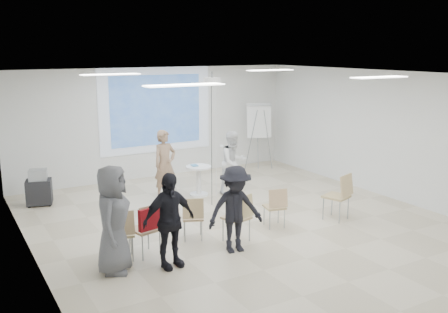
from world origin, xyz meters
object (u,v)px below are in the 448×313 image
pedestal_table (199,179)px  chair_left_inner (193,215)px  chair_right_far (340,193)px  audience_mid (235,204)px  player_left (165,160)px  player_right (234,159)px  chair_center (239,214)px  av_cart (39,189)px  audience_outer (113,213)px  chair_right_inner (276,204)px  chair_left_mid (148,226)px  flipchart_easel (259,121)px  chair_far_left (121,231)px  laptop (192,216)px  audience_left (169,214)px

pedestal_table → chair_left_inner: (-1.41, -2.50, 0.07)m
chair_right_far → audience_mid: audience_mid is taller
player_left → chair_right_far: (2.49, -3.24, -0.35)m
player_right → chair_center: 3.25m
audience_mid → av_cart: 5.16m
audience_mid → audience_outer: (-2.08, 0.27, 0.10)m
player_left → chair_right_inner: size_ratio=2.27×
chair_left_mid → chair_center: bearing=-20.9°
flipchart_easel → chair_left_inner: bearing=-112.8°
player_left → audience_outer: size_ratio=0.95×
chair_far_left → audience_outer: 0.59m
chair_left_inner → flipchart_easel: bearing=67.1°
chair_far_left → player_left: bearing=64.5°
player_right → chair_far_left: bearing=-154.5°
player_right → chair_right_inner: 2.62m
pedestal_table → chair_right_far: 3.49m
player_left → chair_far_left: bearing=-137.3°
pedestal_table → player_right: player_right is taller
player_right → chair_right_inner: bearing=-111.1°
audience_mid → audience_outer: bearing=-179.4°
chair_right_inner → laptop: size_ratio=2.71×
chair_left_mid → audience_outer: size_ratio=0.48×
chair_right_inner → chair_left_inner: bearing=-174.9°
chair_left_inner → av_cart: size_ratio=1.00×
chair_far_left → chair_left_mid: 0.46m
laptop → audience_outer: (-1.70, -0.66, 0.53)m
chair_far_left → audience_left: audience_left is taller
audience_mid → av_cart: (-2.47, 4.50, -0.49)m
player_left → chair_center: bearing=-101.0°
pedestal_table → chair_left_mid: (-2.41, -2.79, 0.14)m
laptop → pedestal_table: bearing=-96.6°
player_right → audience_left: audience_left is taller
player_right → av_cart: 4.57m
audience_outer → av_cart: bearing=37.0°
chair_far_left → chair_center: (2.14, -0.29, 0.01)m
chair_right_far → flipchart_easel: size_ratio=0.51×
chair_center → laptop: size_ratio=3.01×
player_left → audience_left: player_left is taller
chair_left_mid → audience_left: 0.68m
chair_right_inner → audience_mid: (-1.30, -0.60, 0.39)m
chair_far_left → flipchart_easel: flipchart_easel is taller
player_right → laptop: (-2.23, -2.20, -0.41)m
chair_far_left → audience_mid: bearing=-8.1°
audience_left → audience_outer: (-0.83, 0.28, 0.07)m
player_left → chair_far_left: player_left is taller
pedestal_table → av_cart: 3.67m
chair_far_left → audience_mid: size_ratio=0.52×
chair_far_left → av_cart: 3.95m
player_right → av_cart: player_right is taller
chair_right_inner → chair_right_far: bearing=1.3°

